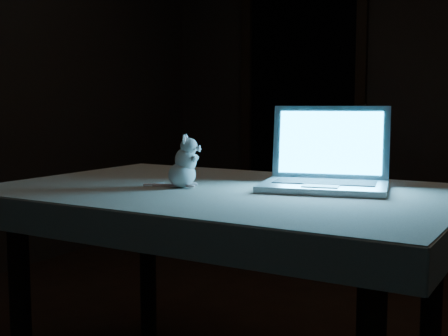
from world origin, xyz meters
The scene contains 6 objects.
back_wall centered at (0.00, 2.50, 1.30)m, with size 4.50×0.04×2.60m, color black.
doorway centered at (-1.10, 2.50, 1.06)m, with size 1.06×0.36×2.13m, color black, non-canonical shape.
table centered at (-0.23, -0.31, 0.38)m, with size 1.41×0.91×0.76m, color black, non-canonical shape.
tablecloth centered at (-0.19, -0.27, 0.72)m, with size 1.52×1.01×0.10m, color beige, non-canonical shape.
laptop centered at (0.07, -0.20, 0.90)m, with size 0.40×0.35×0.27m, color #ADADB1, non-canonical shape.
plush_mouse centered at (-0.37, -0.38, 0.85)m, with size 0.13×0.13×0.18m, color silver, non-canonical shape.
Camera 1 is at (0.73, -2.04, 1.04)m, focal length 48.00 mm.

